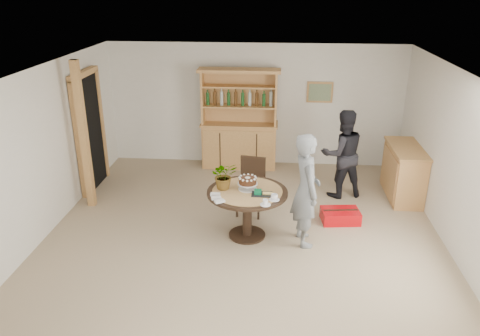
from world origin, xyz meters
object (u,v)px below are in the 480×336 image
dining_chair (252,182)px  teen_boy (306,190)px  dining_table (247,200)px  red_suitcase (340,216)px  adult_person (342,154)px  sideboard (404,172)px  hutch (239,135)px

dining_chair → teen_boy: 1.29m
dining_table → red_suitcase: (1.47, 0.58, -0.50)m
dining_table → adult_person: (1.57, 1.60, 0.19)m
teen_boy → red_suitcase: size_ratio=2.64×
adult_person → dining_table: bearing=30.0°
sideboard → red_suitcase: 1.65m
adult_person → red_suitcase: 1.24m
sideboard → red_suitcase: size_ratio=1.96×
hutch → adult_person: bearing=-33.5°
hutch → red_suitcase: size_ratio=3.18×
sideboard → dining_chair: dining_chair is taller
dining_table → teen_boy: bearing=-6.7°
sideboard → dining_chair: (-2.66, -0.80, 0.06)m
dining_chair → teen_boy: (0.84, -0.93, 0.31)m
dining_table → dining_chair: size_ratio=1.27×
adult_person → hutch: bearing=-49.0°
sideboard → adult_person: (-1.11, -0.03, 0.33)m
dining_table → dining_chair: (0.01, 0.83, -0.07)m
dining_table → adult_person: bearing=45.6°
dining_chair → adult_person: (1.55, 0.77, 0.26)m
dining_table → teen_boy: 0.89m
dining_chair → teen_boy: teen_boy is taller
hutch → adult_person: 2.32m
sideboard → adult_person: bearing=-178.2°
hutch → sideboard: size_ratio=1.62×
red_suitcase → hutch: bearing=122.0°
hutch → dining_chair: hutch is taller
dining_chair → red_suitcase: (1.46, -0.25, -0.43)m
teen_boy → adult_person: (0.72, 1.70, -0.05)m
adult_person → red_suitcase: adult_person is taller
dining_chair → red_suitcase: 1.54m
dining_table → dining_chair: 0.83m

